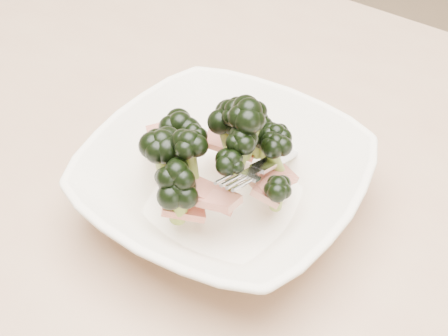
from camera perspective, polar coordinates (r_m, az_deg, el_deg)
The scene contains 2 objects.
dining_table at distance 0.74m, azimuth -1.84°, elevation -5.09°, with size 1.20×0.80×0.75m.
broccoli_dish at distance 0.59m, azimuth -0.04°, elevation -0.74°, with size 0.27×0.27×0.13m.
Camera 1 is at (0.30, -0.38, 1.21)m, focal length 50.00 mm.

